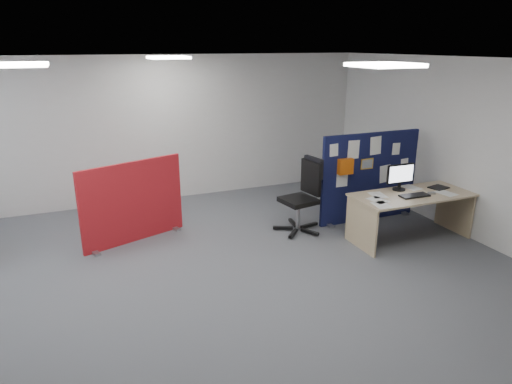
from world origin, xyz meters
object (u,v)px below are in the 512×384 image
object	(u,v)px
main_desk	(409,204)
office_chair	(305,191)
monitor_main	(400,176)
red_divider	(133,203)
navy_divider	(369,177)

from	to	relation	value
main_desk	office_chair	world-z (taller)	office_chair
monitor_main	red_divider	size ratio (longest dim) A/B	0.30
navy_divider	red_divider	world-z (taller)	navy_divider
main_desk	monitor_main	size ratio (longest dim) A/B	3.90
navy_divider	red_divider	bearing A→B (deg)	171.10
navy_divider	main_desk	size ratio (longest dim) A/B	1.00
monitor_main	red_divider	xyz separation A→B (m)	(-3.84, 1.30, -0.35)
navy_divider	main_desk	bearing A→B (deg)	-82.32
main_desk	red_divider	bearing A→B (deg)	159.17
main_desk	office_chair	distance (m)	1.60
navy_divider	office_chair	distance (m)	1.20
navy_divider	main_desk	distance (m)	0.92
navy_divider	red_divider	distance (m)	3.83
monitor_main	navy_divider	bearing A→B (deg)	95.92
red_divider	navy_divider	bearing A→B (deg)	-28.83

